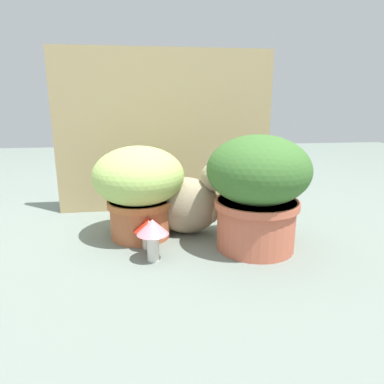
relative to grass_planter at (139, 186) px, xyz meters
name	(u,v)px	position (x,y,z in m)	size (l,w,h in m)	color
ground_plane	(149,250)	(0.03, -0.14, -0.20)	(6.00, 6.00, 0.00)	slate
cardboard_backdrop	(165,132)	(0.12, 0.35, 0.17)	(0.99, 0.03, 0.73)	tan
grass_planter	(139,186)	(0.00, 0.00, 0.00)	(0.33, 0.33, 0.34)	#B7623C
leafy_planter	(257,188)	(0.40, -0.16, 0.02)	(0.35, 0.35, 0.39)	#C26148
cat	(190,203)	(0.19, 0.01, -0.07)	(0.37, 0.23, 0.32)	gray
mushroom_ornament_pink	(152,231)	(0.04, -0.22, -0.09)	(0.10, 0.10, 0.14)	silver
mushroom_ornament_red	(149,227)	(0.03, -0.11, -0.12)	(0.10, 0.10, 0.11)	silver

